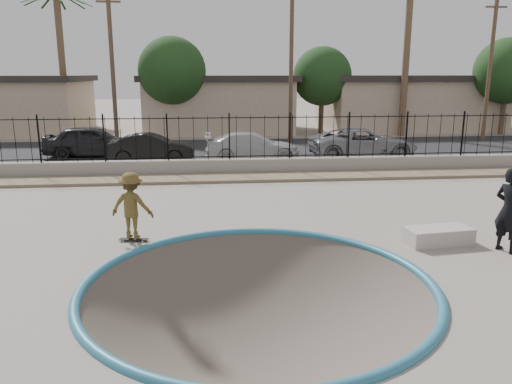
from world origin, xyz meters
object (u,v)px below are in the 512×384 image
object	(u,v)px
concrete_ledge	(438,236)
car_c	(252,146)
car_a	(92,141)
skater	(132,209)
videographer	(510,210)
skateboard	(134,239)
car_b	(151,148)
car_d	(363,143)

from	to	relation	value
concrete_ledge	car_c	size ratio (longest dim) A/B	0.36
car_a	skater	bearing A→B (deg)	-165.62
videographer	concrete_ledge	world-z (taller)	videographer
skateboard	car_b	world-z (taller)	car_b
skater	car_d	size ratio (longest dim) A/B	0.32
car_c	car_d	bearing A→B (deg)	-89.11
videographer	concrete_ledge	size ratio (longest dim) A/B	1.25
car_b	car_d	world-z (taller)	car_d
car_b	car_d	bearing A→B (deg)	-88.50
videographer	concrete_ledge	bearing A→B (deg)	38.65
car_d	skater	bearing A→B (deg)	138.53
car_b	car_c	size ratio (longest dim) A/B	0.88
videographer	car_b	distance (m)	16.10
skater	videographer	distance (m)	8.91
car_d	car_b	bearing A→B (deg)	88.07
car_a	car_c	bearing A→B (deg)	-103.18
videographer	car_c	size ratio (longest dim) A/B	0.45
skater	concrete_ledge	bearing A→B (deg)	-172.00
skater	car_d	world-z (taller)	skater
concrete_ledge	car_d	world-z (taller)	car_d
car_c	car_b	bearing A→B (deg)	90.89
car_a	car_b	xyz separation A→B (m)	(3.02, -1.60, -0.13)
concrete_ledge	car_b	size ratio (longest dim) A/B	0.41
car_b	concrete_ledge	bearing A→B (deg)	-145.14
skater	videographer	xyz separation A→B (m)	(8.76, -1.60, 0.18)
skater	skateboard	size ratio (longest dim) A/B	2.27
car_b	car_d	xyz separation A→B (m)	(10.13, 0.00, 0.07)
car_d	car_a	bearing A→B (deg)	81.13
car_b	car_c	world-z (taller)	car_c
videographer	car_d	distance (m)	13.05
concrete_ledge	car_a	size ratio (longest dim) A/B	0.35
skateboard	videographer	bearing A→B (deg)	-2.55
videographer	car_c	bearing A→B (deg)	-4.29
car_d	videographer	bearing A→B (deg)	175.09
skateboard	car_b	bearing A→B (deg)	101.26
car_b	car_a	bearing A→B (deg)	63.58
skater	concrete_ledge	size ratio (longest dim) A/B	1.03
skater	car_a	size ratio (longest dim) A/B	0.36
skateboard	car_d	bearing A→B (deg)	58.25
concrete_ledge	videographer	bearing A→B (deg)	-27.15
car_a	videographer	bearing A→B (deg)	-141.07
videographer	car_b	world-z (taller)	videographer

